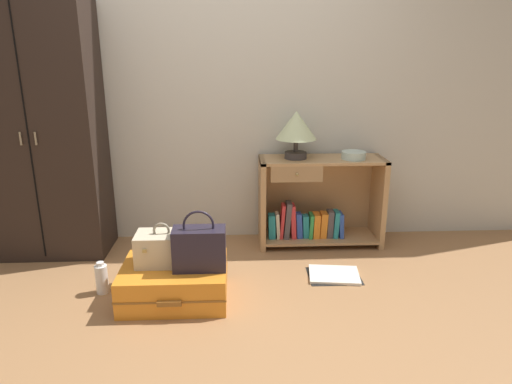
{
  "coord_description": "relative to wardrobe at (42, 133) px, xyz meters",
  "views": [
    {
      "loc": [
        0.1,
        -2.17,
        1.47
      ],
      "look_at": [
        0.25,
        0.88,
        0.55
      ],
      "focal_mm": 32.06,
      "sensor_mm": 36.0,
      "label": 1
    }
  ],
  "objects": [
    {
      "name": "suitcase_large",
      "position": [
        1.02,
        -0.79,
        -0.81
      ],
      "size": [
        0.65,
        0.53,
        0.22
      ],
      "color": "orange",
      "rests_on": "ground_plane"
    },
    {
      "name": "wardrobe",
      "position": [
        0.0,
        0.0,
        0.0
      ],
      "size": [
        0.83,
        0.47,
        1.85
      ],
      "color": "black",
      "rests_on": "ground_plane"
    },
    {
      "name": "bottle",
      "position": [
        0.54,
        -0.7,
        -0.83
      ],
      "size": [
        0.08,
        0.08,
        0.21
      ],
      "color": "white",
      "rests_on": "ground_plane"
    },
    {
      "name": "ground_plane",
      "position": [
        1.3,
        -1.2,
        -0.93
      ],
      "size": [
        9.0,
        9.0,
        0.0
      ],
      "primitive_type": "plane",
      "color": "#9E7047"
    },
    {
      "name": "back_wall",
      "position": [
        1.3,
        0.3,
        0.37
      ],
      "size": [
        6.4,
        0.1,
        2.6
      ],
      "primitive_type": "cube",
      "color": "beige",
      "rests_on": "ground_plane"
    },
    {
      "name": "bowl",
      "position": [
        2.31,
        0.01,
        -0.19
      ],
      "size": [
        0.19,
        0.19,
        0.06
      ],
      "primitive_type": "cylinder",
      "color": "silver",
      "rests_on": "bookshelf"
    },
    {
      "name": "train_case",
      "position": [
        0.95,
        -0.75,
        -0.6
      ],
      "size": [
        0.32,
        0.23,
        0.27
      ],
      "color": "beige",
      "rests_on": "suitcase_large"
    },
    {
      "name": "table_lamp",
      "position": [
        1.87,
        0.05,
        0.02
      ],
      "size": [
        0.31,
        0.31,
        0.36
      ],
      "color": "#3D3838",
      "rests_on": "bookshelf"
    },
    {
      "name": "open_book_on_floor",
      "position": [
        2.08,
        -0.55,
        -0.92
      ],
      "size": [
        0.37,
        0.31,
        0.02
      ],
      "color": "white",
      "rests_on": "ground_plane"
    },
    {
      "name": "bookshelf",
      "position": [
        2.05,
        0.06,
        -0.59
      ],
      "size": [
        0.97,
        0.36,
        0.7
      ],
      "color": "tan",
      "rests_on": "ground_plane"
    },
    {
      "name": "handbag",
      "position": [
        1.18,
        -0.83,
        -0.57
      ],
      "size": [
        0.32,
        0.16,
        0.37
      ],
      "color": "#231E2D",
      "rests_on": "suitcase_large"
    }
  ]
}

